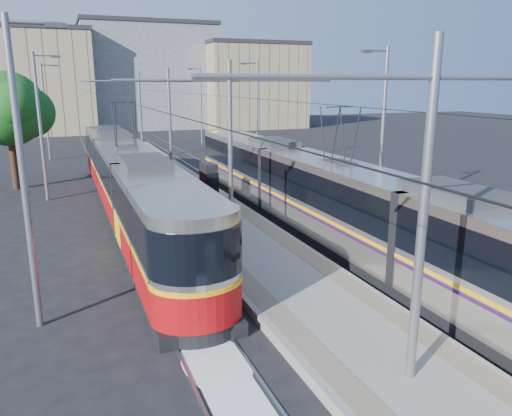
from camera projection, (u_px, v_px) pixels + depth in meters
name	position (u px, v px, depth m)	size (l,w,h in m)	color
ground	(320.00, 311.00, 14.39)	(160.00, 160.00, 0.00)	black
platform	(183.00, 191.00, 29.71)	(4.00, 50.00, 0.30)	gray
tactile_strip_left	(159.00, 190.00, 29.16)	(0.70, 50.00, 0.01)	gray
tactile_strip_right	(207.00, 186.00, 30.18)	(0.70, 50.00, 0.01)	gray
rails	(183.00, 193.00, 29.74)	(8.71, 70.00, 0.03)	gray
track_arrow	(236.00, 398.00, 10.41)	(1.20, 5.00, 0.01)	silver
tram_left	(128.00, 180.00, 24.70)	(2.43, 28.26, 5.50)	black
tram_right	(336.00, 199.00, 20.07)	(2.43, 31.88, 5.50)	black
catenary	(193.00, 120.00, 26.07)	(9.20, 70.00, 7.00)	gray
street_lamps	(167.00, 118.00, 32.33)	(15.18, 38.22, 8.00)	gray
shelter	(209.00, 186.00, 24.24)	(0.68, 1.08, 2.34)	black
tree	(13.00, 110.00, 30.03)	(4.88, 4.52, 7.10)	#382314
building_left	(26.00, 82.00, 63.44)	(16.32, 12.24, 13.03)	#9A8968
building_centre	(147.00, 76.00, 72.52)	(18.36, 14.28, 14.56)	gray
building_right	(251.00, 85.00, 72.37)	(14.28, 10.20, 11.99)	#9A8968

